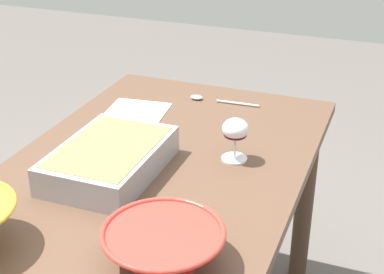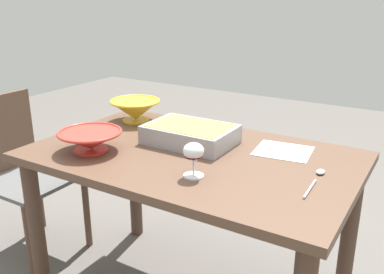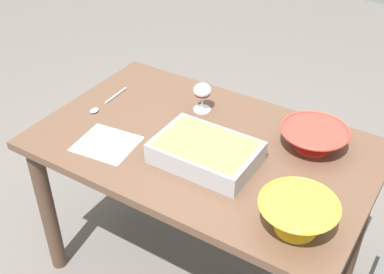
# 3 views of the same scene
# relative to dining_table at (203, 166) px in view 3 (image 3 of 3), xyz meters

# --- Properties ---
(ground_plane) EXTENTS (8.00, 8.00, 0.00)m
(ground_plane) POSITION_rel_dining_table_xyz_m (0.00, 0.00, -0.62)
(ground_plane) COLOR #5B5651
(dining_table) EXTENTS (1.31, 0.81, 0.74)m
(dining_table) POSITION_rel_dining_table_xyz_m (0.00, 0.00, 0.00)
(dining_table) COLOR brown
(dining_table) RESTS_ON ground_plane
(wine_glass) EXTENTS (0.07, 0.07, 0.13)m
(wine_glass) POSITION_rel_dining_table_xyz_m (-0.13, 0.20, 0.20)
(wine_glass) COLOR white
(wine_glass) RESTS_ON dining_table
(casserole_dish) EXTENTS (0.37, 0.25, 0.08)m
(casserole_dish) POSITION_rel_dining_table_xyz_m (0.07, -0.10, 0.16)
(casserole_dish) COLOR #99999E
(casserole_dish) RESTS_ON dining_table
(mixing_bowl) EXTENTS (0.26, 0.26, 0.09)m
(mixing_bowl) POSITION_rel_dining_table_xyz_m (0.37, 0.20, 0.16)
(mixing_bowl) COLOR red
(mixing_bowl) RESTS_ON dining_table
(small_bowl) EXTENTS (0.25, 0.25, 0.11)m
(small_bowl) POSITION_rel_dining_table_xyz_m (0.48, -0.24, 0.18)
(small_bowl) COLOR yellow
(small_bowl) RESTS_ON dining_table
(serving_spoon) EXTENTS (0.03, 0.25, 0.01)m
(serving_spoon) POSITION_rel_dining_table_xyz_m (-0.51, -0.01, 0.12)
(serving_spoon) COLOR silver
(serving_spoon) RESTS_ON dining_table
(napkin) EXTENTS (0.24, 0.22, 0.00)m
(napkin) POSITION_rel_dining_table_xyz_m (-0.31, -0.21, 0.12)
(napkin) COLOR white
(napkin) RESTS_ON dining_table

